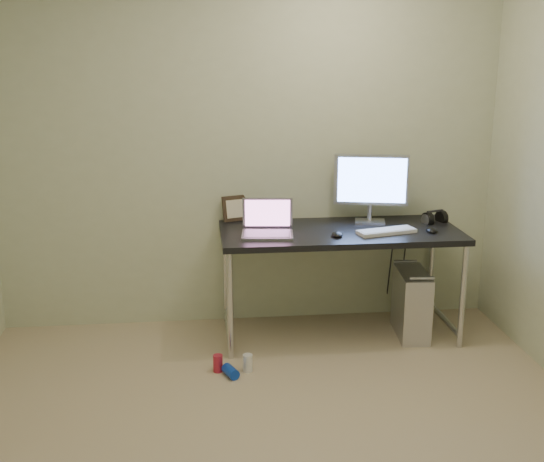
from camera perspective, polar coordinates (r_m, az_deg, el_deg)
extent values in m
plane|color=tan|center=(3.53, 0.52, -18.05)|extent=(3.50, 3.50, 0.00)
cube|color=beige|center=(4.75, -1.95, 6.83)|extent=(3.50, 0.02, 2.50)
cube|color=black|center=(4.60, 5.73, -0.14)|extent=(1.60, 0.70, 0.04)
cylinder|color=silver|center=(4.33, -3.52, -6.30)|extent=(0.04, 0.04, 0.71)
cylinder|color=silver|center=(4.91, -3.89, -3.67)|extent=(0.04, 0.04, 0.71)
cylinder|color=silver|center=(4.65, 15.67, -5.33)|extent=(0.04, 0.04, 0.71)
cylinder|color=silver|center=(5.19, 13.17, -2.99)|extent=(0.04, 0.04, 0.71)
cylinder|color=silver|center=(4.72, -3.66, -8.04)|extent=(0.04, 0.62, 0.04)
cylinder|color=silver|center=(5.01, 14.15, -7.07)|extent=(0.04, 0.62, 0.04)
cube|color=silver|center=(4.81, 11.58, -5.96)|extent=(0.23, 0.45, 0.46)
cylinder|color=#B7B7BE|center=(4.57, 12.43, -3.88)|extent=(0.16, 0.04, 0.02)
cylinder|color=#B7B7BE|center=(4.90, 11.09, -2.51)|extent=(0.16, 0.04, 0.02)
cylinder|color=black|center=(5.08, 9.89, -2.70)|extent=(0.01, 0.16, 0.69)
cylinder|color=black|center=(5.09, 10.92, -2.94)|extent=(0.02, 0.11, 0.71)
cylinder|color=#B42038|center=(4.28, -4.54, -10.98)|extent=(0.08, 0.08, 0.11)
cylinder|color=white|center=(4.27, -2.05, -10.98)|extent=(0.08, 0.08, 0.11)
cylinder|color=#0F3BC4|center=(4.22, -3.48, -11.66)|extent=(0.11, 0.14, 0.07)
cube|color=#B7B7BE|center=(4.41, -0.39, -0.32)|extent=(0.35, 0.27, 0.02)
cube|color=gray|center=(4.41, -0.39, -0.19)|extent=(0.31, 0.23, 0.00)
cube|color=#929199|center=(4.51, -0.38, 1.52)|extent=(0.33, 0.08, 0.21)
cube|color=#844B74|center=(4.50, -0.37, 1.50)|extent=(0.30, 0.07, 0.18)
cube|color=#B7B7BE|center=(4.80, 8.20, 0.78)|extent=(0.23, 0.19, 0.01)
cylinder|color=#B7B7BE|center=(4.80, 8.17, 1.57)|extent=(0.03, 0.03, 0.11)
cube|color=#B7B7BE|center=(4.75, 8.30, 4.26)|extent=(0.51, 0.15, 0.35)
cube|color=#618BF0|center=(4.73, 8.36, 4.22)|extent=(0.45, 0.11, 0.31)
cube|color=silver|center=(4.55, 9.56, -0.03)|extent=(0.41, 0.22, 0.02)
ellipsoid|color=black|center=(4.63, 13.22, 0.16)|extent=(0.08, 0.12, 0.04)
ellipsoid|color=black|center=(4.43, 5.47, -0.19)|extent=(0.09, 0.13, 0.04)
cylinder|color=black|center=(4.87, 12.79, 1.00)|extent=(0.07, 0.11, 0.10)
cylinder|color=black|center=(4.91, 14.12, 1.04)|extent=(0.07, 0.11, 0.10)
cube|color=black|center=(4.87, 13.49, 1.64)|extent=(0.13, 0.06, 0.01)
cube|color=black|center=(4.80, -2.86, 1.92)|extent=(0.23, 0.13, 0.18)
cylinder|color=silver|center=(4.80, 1.01, 1.42)|extent=(0.01, 0.01, 0.09)
cylinder|color=silver|center=(4.79, 1.01, 2.08)|extent=(0.05, 0.04, 0.04)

